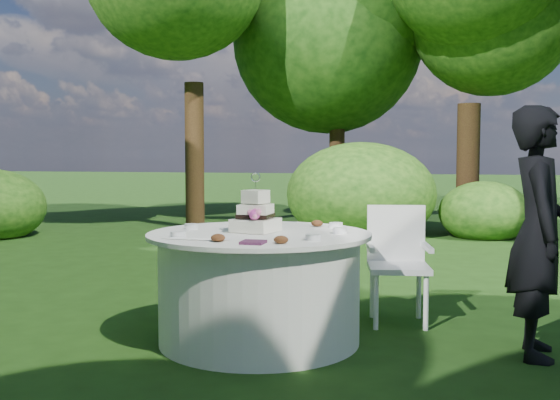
% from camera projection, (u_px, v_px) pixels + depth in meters
% --- Properties ---
extents(ground, '(80.00, 80.00, 0.00)m').
position_uv_depth(ground, '(259.00, 341.00, 4.61)').
color(ground, '#1B3A10').
rests_on(ground, ground).
extents(napkins, '(0.14, 0.14, 0.02)m').
position_uv_depth(napkins, '(253.00, 242.00, 3.99)').
color(napkins, '#4C2040').
rests_on(napkins, table).
extents(feather_plume, '(0.48, 0.07, 0.01)m').
position_uv_depth(feather_plume, '(195.00, 239.00, 4.17)').
color(feather_plume, white).
rests_on(feather_plume, table).
extents(guest, '(0.40, 0.60, 1.63)m').
position_uv_depth(guest, '(539.00, 232.00, 4.21)').
color(guest, black).
rests_on(guest, ground).
extents(table, '(1.56, 1.56, 0.77)m').
position_uv_depth(table, '(259.00, 287.00, 4.59)').
color(table, silver).
rests_on(table, ground).
extents(cake, '(0.33, 0.33, 0.41)m').
position_uv_depth(cake, '(256.00, 216.00, 4.57)').
color(cake, white).
rests_on(cake, table).
extents(chair, '(0.54, 0.53, 0.91)m').
position_uv_depth(chair, '(397.00, 255.00, 5.14)').
color(chair, silver).
rests_on(chair, ground).
extents(votives, '(1.18, 0.92, 0.04)m').
position_uv_depth(votives, '(266.00, 229.00, 4.59)').
color(votives, white).
rests_on(votives, table).
extents(petal_cups, '(0.53, 1.08, 0.05)m').
position_uv_depth(petal_cups, '(275.00, 233.00, 4.33)').
color(petal_cups, '#562D16').
rests_on(petal_cups, table).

